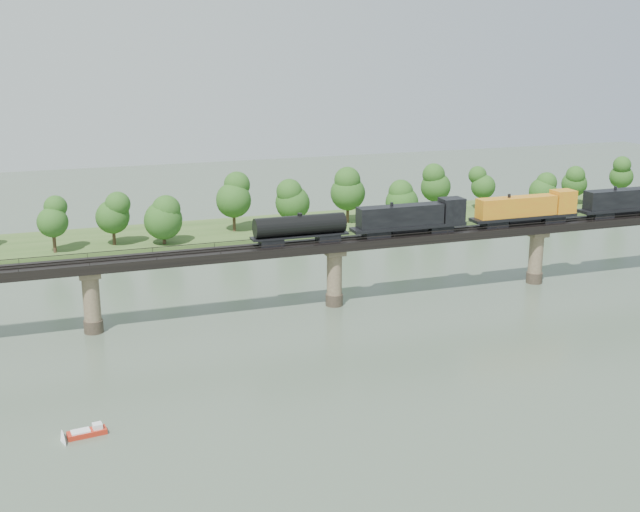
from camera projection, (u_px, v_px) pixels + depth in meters
name	position (u px, v px, depth m)	size (l,w,h in m)	color
ground	(409.00, 371.00, 110.46)	(400.00, 400.00, 0.00)	#3E4E3D
far_bank	(253.00, 231.00, 187.70)	(300.00, 24.00, 1.60)	#355220
bridge	(334.00, 275.00, 136.36)	(236.00, 30.00, 11.50)	#473A2D
bridge_superstructure	(335.00, 239.00, 134.70)	(220.00, 4.90, 0.75)	black
far_treeline	(222.00, 203.00, 178.90)	(289.06, 17.54, 13.60)	#382619
freight_train	(488.00, 212.00, 143.33)	(84.67, 3.30, 5.83)	black
motorboat	(88.00, 432.00, 92.52)	(4.56, 2.13, 1.23)	#B32614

